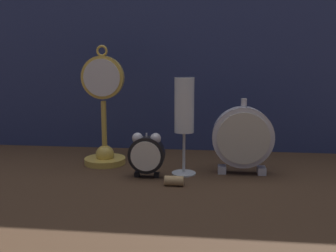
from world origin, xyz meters
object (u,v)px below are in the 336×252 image
object	(u,v)px
mantel_clock_silver	(243,138)
wine_cork	(174,181)
pocket_watch_on_stand	(104,122)
alarm_clock_twin_bell	(147,153)
champagne_flute	(184,112)

from	to	relation	value
mantel_clock_silver	wine_cork	xyz separation A→B (m)	(-0.16, -0.11, -0.08)
pocket_watch_on_stand	mantel_clock_silver	size ratio (longest dim) A/B	1.70
alarm_clock_twin_bell	wine_cork	xyz separation A→B (m)	(0.07, -0.05, -0.05)
mantel_clock_silver	champagne_flute	xyz separation A→B (m)	(-0.14, -0.02, 0.06)
champagne_flute	wine_cork	xyz separation A→B (m)	(-0.02, -0.09, -0.14)
alarm_clock_twin_bell	wine_cork	bearing A→B (deg)	-36.95
pocket_watch_on_stand	wine_cork	size ratio (longest dim) A/B	7.52
mantel_clock_silver	champagne_flute	distance (m)	0.16
mantel_clock_silver	wine_cork	world-z (taller)	mantel_clock_silver
mantel_clock_silver	champagne_flute	bearing A→B (deg)	-172.99
pocket_watch_on_stand	alarm_clock_twin_bell	distance (m)	0.18
pocket_watch_on_stand	wine_cork	bearing A→B (deg)	-38.12
champagne_flute	alarm_clock_twin_bell	bearing A→B (deg)	-156.42
champagne_flute	wine_cork	bearing A→B (deg)	-99.45
pocket_watch_on_stand	champagne_flute	bearing A→B (deg)	-17.51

